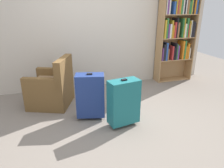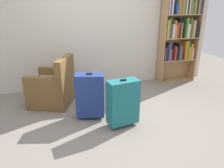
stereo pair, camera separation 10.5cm
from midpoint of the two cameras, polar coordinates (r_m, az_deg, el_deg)
ground_plane at (r=3.34m, az=0.27°, el=-10.77°), size 9.77×9.77×0.00m
back_wall at (r=4.62m, az=-6.58°, el=15.07°), size 5.58×0.10×2.60m
bookshelf at (r=5.20m, az=16.87°, el=13.64°), size 0.90×0.30×2.07m
armchair at (r=3.98m, az=-16.88°, el=-1.23°), size 0.91×0.91×0.90m
mug at (r=3.96m, az=-8.50°, el=-4.91°), size 0.12×0.08×0.10m
suitcase_teal at (r=3.12m, az=2.29°, el=-4.97°), size 0.50×0.31×0.76m
suitcase_navy_blue at (r=3.34m, az=-6.89°, el=-3.14°), size 0.49×0.34×0.77m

